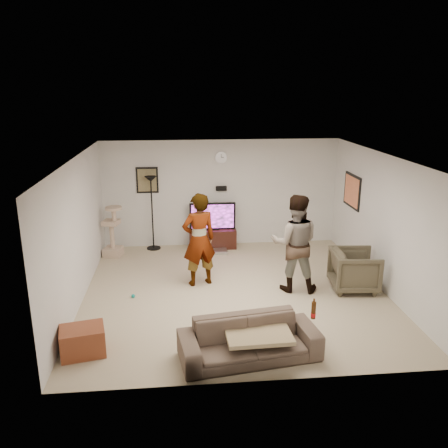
{
  "coord_description": "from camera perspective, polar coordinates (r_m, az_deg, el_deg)",
  "views": [
    {
      "loc": [
        -0.98,
        -7.87,
        3.67
      ],
      "look_at": [
        -0.18,
        0.2,
        1.26
      ],
      "focal_mm": 37.28,
      "sensor_mm": 36.0,
      "label": 1
    }
  ],
  "objects": [
    {
      "name": "cat_tree",
      "position": [
        10.58,
        -13.6,
        -0.89
      ],
      "size": [
        0.45,
        0.45,
        1.16
      ],
      "primitive_type": "cube",
      "rotation": [
        0.0,
        0.0,
        -0.26
      ],
      "color": "tan",
      "rests_on": "floor"
    },
    {
      "name": "wall_front",
      "position": [
        5.75,
        4.75,
        -8.4
      ],
      "size": [
        5.5,
        0.04,
        2.5
      ],
      "primitive_type": "cube",
      "color": "silver",
      "rests_on": "floor"
    },
    {
      "name": "picture_right",
      "position": [
        10.4,
        15.43,
        3.93
      ],
      "size": [
        0.03,
        0.78,
        0.62
      ],
      "primitive_type": "cube",
      "color": "#DF774E",
      "rests_on": "wall_right"
    },
    {
      "name": "toy_ball",
      "position": [
        8.64,
        -11.08,
        -8.65
      ],
      "size": [
        0.07,
        0.07,
        0.07
      ],
      "primitive_type": "sphere",
      "color": "#0E8D85",
      "rests_on": "floor"
    },
    {
      "name": "wall_speaker",
      "position": [
        10.85,
        -0.34,
        4.39
      ],
      "size": [
        0.25,
        0.1,
        0.1
      ],
      "primitive_type": "cube",
      "color": "black",
      "rests_on": "wall_back"
    },
    {
      "name": "wall_right",
      "position": [
        9.04,
        18.96,
        0.12
      ],
      "size": [
        0.04,
        5.5,
        2.5
      ],
      "primitive_type": "cube",
      "color": "silver",
      "rests_on": "floor"
    },
    {
      "name": "floor",
      "position": [
        8.74,
        1.33,
        -8.32
      ],
      "size": [
        5.5,
        5.5,
        0.02
      ],
      "primitive_type": "cube",
      "color": "tan",
      "rests_on": "ground"
    },
    {
      "name": "tv",
      "position": [
        10.8,
        -1.42,
        0.98
      ],
      "size": [
        1.06,
        0.08,
        0.63
      ],
      "primitive_type": "cube",
      "color": "black",
      "rests_on": "tv_stand"
    },
    {
      "name": "person_left",
      "position": [
        8.75,
        -3.08,
        -1.94
      ],
      "size": [
        0.76,
        0.61,
        1.79
      ],
      "primitive_type": "imported",
      "rotation": [
        0.0,
        0.0,
        3.46
      ],
      "color": "#ACACAE",
      "rests_on": "floor"
    },
    {
      "name": "wall_clock",
      "position": [
        10.75,
        -0.36,
        8.18
      ],
      "size": [
        0.26,
        0.04,
        0.26
      ],
      "primitive_type": "cylinder",
      "rotation": [
        1.57,
        0.0,
        0.0
      ],
      "color": "white",
      "rests_on": "wall_back"
    },
    {
      "name": "wall_left",
      "position": [
        8.42,
        -17.53,
        -0.92
      ],
      "size": [
        0.04,
        5.5,
        2.5
      ],
      "primitive_type": "cube",
      "color": "silver",
      "rests_on": "floor"
    },
    {
      "name": "tv_stand",
      "position": [
        10.96,
        -1.4,
        -1.75
      ],
      "size": [
        1.09,
        0.45,
        0.45
      ],
      "primitive_type": "cube",
      "color": "black",
      "rests_on": "floor"
    },
    {
      "name": "side_table",
      "position": [
        7.08,
        -16.94,
        -13.56
      ],
      "size": [
        0.69,
        0.57,
        0.41
      ],
      "primitive_type": "cube",
      "rotation": [
        0.0,
        0.0,
        0.21
      ],
      "color": "brown",
      "rests_on": "floor"
    },
    {
      "name": "floor_lamp",
      "position": [
        10.81,
        -8.8,
        1.29
      ],
      "size": [
        0.32,
        0.32,
        1.71
      ],
      "primitive_type": "cylinder",
      "color": "black",
      "rests_on": "floor"
    },
    {
      "name": "tv_screen",
      "position": [
        10.76,
        -1.4,
        0.92
      ],
      "size": [
        0.98,
        0.01,
        0.56
      ],
      "primitive_type": "cube",
      "color": "#E636EF",
      "rests_on": "tv"
    },
    {
      "name": "console_box",
      "position": [
        10.66,
        -0.71,
        -3.37
      ],
      "size": [
        0.4,
        0.3,
        0.07
      ],
      "primitive_type": "cube",
      "color": "silver",
      "rests_on": "floor"
    },
    {
      "name": "picture_back",
      "position": [
        10.82,
        -9.4,
        5.33
      ],
      "size": [
        0.42,
        0.03,
        0.52
      ],
      "primitive_type": "cube",
      "color": "#6F6544",
      "rests_on": "wall_back"
    },
    {
      "name": "sofa",
      "position": [
        6.67,
        3.13,
        -13.98
      ],
      "size": [
        2.03,
        1.03,
        0.57
      ],
      "primitive_type": "imported",
      "rotation": [
        0.0,
        0.0,
        0.15
      ],
      "color": "brown",
      "rests_on": "floor"
    },
    {
      "name": "beer_bottle",
      "position": [
        6.66,
        10.92,
        -10.35
      ],
      "size": [
        0.06,
        0.06,
        0.25
      ],
      "primitive_type": "cylinder",
      "color": "#3C1E08",
      "rests_on": "sofa"
    },
    {
      "name": "ceiling",
      "position": [
        8.01,
        1.45,
        8.24
      ],
      "size": [
        5.5,
        5.5,
        0.02
      ],
      "primitive_type": "cube",
      "color": "silver",
      "rests_on": "wall_back"
    },
    {
      "name": "armchair",
      "position": [
        9.02,
        15.71,
        -5.47
      ],
      "size": [
        0.91,
        0.88,
        0.76
      ],
      "primitive_type": "imported",
      "rotation": [
        0.0,
        0.0,
        1.48
      ],
      "color": "#4B4534",
      "rests_on": "floor"
    },
    {
      "name": "throw_blanket",
      "position": [
        6.64,
        4.17,
        -13.18
      ],
      "size": [
        0.92,
        0.73,
        0.06
      ],
      "primitive_type": "cube",
      "rotation": [
        0.0,
        0.0,
        0.03
      ],
      "color": "tan",
      "rests_on": "sofa"
    },
    {
      "name": "person_right",
      "position": [
        8.59,
        8.67,
        -2.35
      ],
      "size": [
        1.0,
        0.85,
        1.82
      ],
      "primitive_type": "imported",
      "rotation": [
        0.0,
        0.0,
        2.95
      ],
      "color": "teal",
      "rests_on": "floor"
    },
    {
      "name": "wall_back",
      "position": [
        10.94,
        -0.37,
        3.79
      ],
      "size": [
        5.5,
        0.04,
        2.5
      ],
      "primitive_type": "cube",
      "color": "silver",
      "rests_on": "floor"
    }
  ]
}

